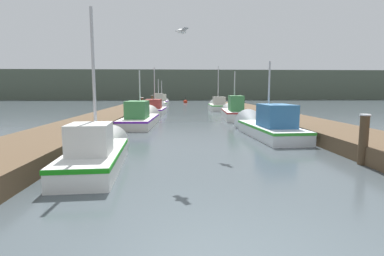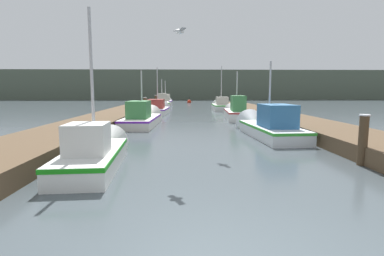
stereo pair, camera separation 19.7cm
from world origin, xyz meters
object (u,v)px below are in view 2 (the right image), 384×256
Objects in this scene: fishing_boat_2 at (143,118)px; seagull_lead at (179,31)px; fishing_boat_7 at (166,102)px; fishing_boat_3 at (236,112)px; fishing_boat_5 at (221,106)px; mooring_piling_0 at (156,100)px; fishing_boat_4 at (158,109)px; mooring_piling_1 at (363,140)px; fishing_boat_0 at (97,151)px; channel_buoy at (189,102)px; mooring_piling_2 at (145,105)px; fishing_boat_1 at (267,126)px; fishing_boat_6 at (162,103)px.

seagull_lead is at bearing -74.09° from fishing_boat_2.
seagull_lead reaches higher than fishing_boat_7.
fishing_boat_7 is (0.05, 22.61, 0.07)m from fishing_boat_2.
fishing_boat_3 is 9.06m from fishing_boat_5.
mooring_piling_0 is (-1.17, -1.62, 0.20)m from fishing_boat_7.
mooring_piling_1 is at bearing -65.97° from fishing_boat_4.
fishing_boat_0 is 4.13× the size of channel_buoy.
mooring_piling_2 is at bearing -17.32° from seagull_lead.
fishing_boat_5 is at bearing 86.16° from fishing_boat_1.
fishing_boat_7 is 8.57× the size of seagull_lead.
fishing_boat_4 is 21.29m from channel_buoy.
fishing_boat_3 is 1.22× the size of fishing_boat_7.
fishing_boat_6 is (-0.09, 27.55, 0.12)m from fishing_boat_0.
fishing_boat_2 is at bearing -96.49° from channel_buoy.
mooring_piling_2 is (-7.29, -3.38, 0.27)m from fishing_boat_5.
fishing_boat_3 is at bearing -67.23° from mooring_piling_0.
fishing_boat_3 is at bearing -70.20° from fishing_boat_7.
fishing_boat_3 is 1.16× the size of fishing_boat_5.
mooring_piling_1 is at bearing -81.46° from fishing_boat_3.
fishing_boat_1 is 7.16m from seagull_lead.
fishing_boat_7 is 4.11× the size of channel_buoy.
fishing_boat_5 is 22.55m from mooring_piling_1.
fishing_boat_1 is 17.11m from fishing_boat_5.
fishing_boat_6 reaches higher than mooring_piling_0.
fishing_boat_6 is 3.66× the size of mooring_piling_0.
mooring_piling_2 reaches higher than channel_buoy.
fishing_boat_5 is at bearing 70.37° from fishing_boat_0.
fishing_boat_6 is 4.69m from fishing_boat_7.
fishing_boat_6 is 27.83m from seagull_lead.
mooring_piling_0 is at bearing 99.31° from fishing_boat_4.
fishing_boat_1 is at bearing 35.62° from fishing_boat_0.
fishing_boat_1 is 15.51m from mooring_piling_2.
fishing_boat_3 is at bearing 86.13° from fishing_boat_1.
fishing_boat_1 is 1.03× the size of fishing_boat_3.
mooring_piling_1 is 2.60× the size of seagull_lead.
seagull_lead reaches higher than fishing_boat_6.
fishing_boat_0 reaches higher than fishing_boat_3.
fishing_boat_7 is (0.09, 32.24, 0.11)m from fishing_boat_0.
fishing_boat_4 is at bearing 110.71° from fishing_boat_1.
channel_buoy is at bearing 91.08° from fishing_boat_1.
fishing_boat_0 is 27.55m from fishing_boat_6.
channel_buoy is (4.42, 20.56, -0.52)m from mooring_piling_2.
fishing_boat_0 is 39.54m from channel_buoy.
fishing_boat_5 is 0.97× the size of fishing_boat_6.
fishing_boat_5 is at bearing 66.22° from fishing_boat_2.
mooring_piling_1 is 1.02× the size of mooring_piling_2.
mooring_piling_2 is (-1.09, -13.41, 0.21)m from fishing_boat_7.
channel_buoy is (4.51, 8.77, -0.51)m from mooring_piling_0.
fishing_boat_5 is 1.05× the size of fishing_boat_7.
fishing_boat_4 is at bearing 110.84° from mooring_piling_1.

